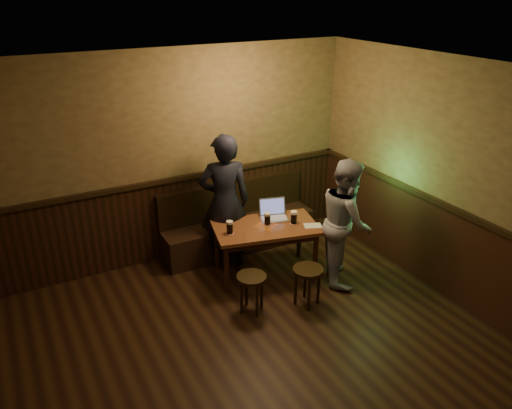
{
  "coord_description": "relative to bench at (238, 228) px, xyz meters",
  "views": [
    {
      "loc": [
        -2.0,
        -2.94,
        3.51
      ],
      "look_at": [
        0.59,
        1.84,
        1.07
      ],
      "focal_mm": 35.0,
      "sensor_mm": 36.0,
      "label": 1
    }
  ],
  "objects": [
    {
      "name": "room",
      "position": [
        -0.78,
        -2.53,
        0.89
      ],
      "size": [
        5.04,
        6.04,
        2.84
      ],
      "color": "black",
      "rests_on": "ground"
    },
    {
      "name": "bench",
      "position": [
        0.0,
        0.0,
        0.0
      ],
      "size": [
        2.2,
        0.5,
        0.95
      ],
      "color": "black",
      "rests_on": "ground"
    },
    {
      "name": "pub_table",
      "position": [
        0.0,
        -0.8,
        0.29
      ],
      "size": [
        1.43,
        1.02,
        0.7
      ],
      "rotation": [
        0.0,
        0.0,
        -0.23
      ],
      "color": "brown",
      "rests_on": "ground"
    },
    {
      "name": "stool_left",
      "position": [
        -0.53,
        -1.43,
        0.06
      ],
      "size": [
        0.35,
        0.35,
        0.47
      ],
      "rotation": [
        0.0,
        0.0,
        -0.0
      ],
      "color": "black",
      "rests_on": "ground"
    },
    {
      "name": "stool_right",
      "position": [
        0.1,
        -1.63,
        0.07
      ],
      "size": [
        0.47,
        0.47,
        0.48
      ],
      "rotation": [
        0.0,
        0.0,
        -0.41
      ],
      "color": "black",
      "rests_on": "ground"
    },
    {
      "name": "pint_left",
      "position": [
        -0.49,
        -0.78,
        0.47
      ],
      "size": [
        0.11,
        0.11,
        0.17
      ],
      "color": "#A53114",
      "rests_on": "pub_table"
    },
    {
      "name": "pint_mid",
      "position": [
        0.04,
        -0.79,
        0.47
      ],
      "size": [
        0.1,
        0.1,
        0.16
      ],
      "color": "#A53114",
      "rests_on": "pub_table"
    },
    {
      "name": "pint_right",
      "position": [
        0.34,
        -0.92,
        0.47
      ],
      "size": [
        0.11,
        0.11,
        0.17
      ],
      "color": "#A53114",
      "rests_on": "pub_table"
    },
    {
      "name": "laptop",
      "position": [
        0.21,
        -0.64,
        0.45
      ],
      "size": [
        0.41,
        0.36,
        0.25
      ],
      "rotation": [
        0.0,
        0.0,
        -0.28
      ],
      "color": "silver",
      "rests_on": "pub_table"
    },
    {
      "name": "menu",
      "position": [
        0.53,
        -1.09,
        0.39
      ],
      "size": [
        0.26,
        0.22,
        0.0
      ],
      "primitive_type": "cube",
      "rotation": [
        0.0,
        0.0,
        -0.4
      ],
      "color": "silver",
      "rests_on": "pub_table"
    },
    {
      "name": "person_suit",
      "position": [
        -0.34,
        -0.33,
        0.6
      ],
      "size": [
        0.76,
        0.61,
        1.82
      ],
      "primitive_type": "imported",
      "rotation": [
        0.0,
        0.0,
        2.84
      ],
      "color": "black",
      "rests_on": "ground"
    },
    {
      "name": "person_grey",
      "position": [
        0.83,
        -1.36,
        0.49
      ],
      "size": [
        0.9,
        0.98,
        1.61
      ],
      "primitive_type": "imported",
      "rotation": [
        0.0,
        0.0,
        1.08
      ],
      "color": "gray",
      "rests_on": "ground"
    }
  ]
}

